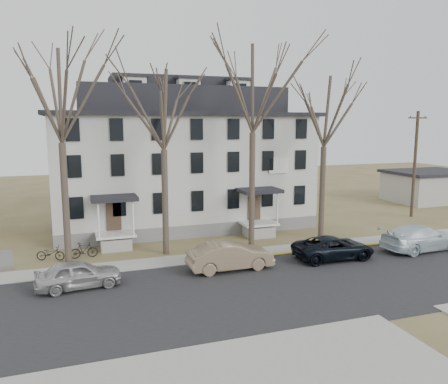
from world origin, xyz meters
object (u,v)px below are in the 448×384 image
object	(u,v)px
tree_center	(253,82)
car_silver	(79,275)
tree_far_left	(59,89)
tree_mid_left	(163,104)
utility_pole_far	(415,163)
bicycle_right	(84,251)
car_white	(421,238)
car_tan	(230,256)
boarding_house	(181,160)
bicycle_left	(51,254)
car_navy	(333,248)
tree_mid_right	(325,106)

from	to	relation	value
tree_center	car_silver	distance (m)	16.10
tree_far_left	tree_mid_left	xyz separation A→B (m)	(6.00, 0.00, -0.74)
utility_pole_far	bicycle_right	world-z (taller)	utility_pole_far
tree_center	car_white	xyz separation A→B (m)	(10.25, -4.72, -10.25)
car_tan	boarding_house	bearing A→B (deg)	-1.37
boarding_house	tree_far_left	world-z (taller)	tree_far_left
boarding_house	car_white	xyz separation A→B (m)	(13.25, -12.88, -4.54)
bicycle_left	car_tan	bearing A→B (deg)	-97.86
car_tan	car_navy	bearing A→B (deg)	-92.19
car_navy	car_white	xyz separation A→B (m)	(6.58, -0.20, 0.13)
car_navy	bicycle_right	world-z (taller)	car_navy
tree_mid_left	bicycle_right	xyz separation A→B (m)	(-5.09, 0.62, -9.10)
tree_mid_right	bicycle_left	distance (m)	20.70
boarding_house	bicycle_left	size ratio (longest dim) A/B	11.95
car_silver	bicycle_right	xyz separation A→B (m)	(0.36, 5.20, -0.22)
tree_mid_left	car_silver	size ratio (longest dim) A/B	2.98
tree_far_left	tree_center	size ratio (longest dim) A/B	0.93
car_tan	car_white	size ratio (longest dim) A/B	0.87
tree_far_left	tree_center	world-z (taller)	tree_center
tree_center	car_white	bearing A→B (deg)	-24.74
tree_far_left	bicycle_right	size ratio (longest dim) A/B	8.13
tree_mid_left	tree_mid_right	distance (m)	11.50
tree_center	car_silver	size ratio (longest dim) A/B	3.44
utility_pole_far	car_navy	distance (m)	16.88
bicycle_left	bicycle_right	distance (m)	1.97
tree_mid_right	car_white	size ratio (longest dim) A/B	2.21
car_silver	bicycle_left	world-z (taller)	car_silver
tree_mid_left	tree_center	size ratio (longest dim) A/B	0.87
tree_far_left	utility_pole_far	world-z (taller)	tree_far_left
tree_mid_left	car_silver	distance (m)	11.37
tree_mid_left	car_navy	world-z (taller)	tree_mid_left
boarding_house	tree_mid_right	distance (m)	12.51
utility_pole_far	car_silver	xyz separation A→B (m)	(-28.94, -8.78, -4.18)
tree_center	bicycle_left	size ratio (longest dim) A/B	8.44
utility_pole_far	car_tan	bearing A→B (deg)	-157.47
utility_pole_far	bicycle_left	bearing A→B (deg)	-173.60
car_navy	car_tan	bearing A→B (deg)	90.55
boarding_house	car_white	size ratio (longest dim) A/B	3.61
bicycle_right	car_navy	bearing A→B (deg)	-111.49
tree_center	bicycle_right	xyz separation A→B (m)	(-11.09, 0.62, -10.58)
tree_mid_left	car_white	bearing A→B (deg)	-16.20
car_white	tree_center	bearing A→B (deg)	60.80
boarding_house	tree_mid_right	size ratio (longest dim) A/B	1.63
car_silver	utility_pole_far	bearing A→B (deg)	-78.80
tree_far_left	bicycle_left	distance (m)	9.97
tree_mid_left	utility_pole_far	distance (m)	24.33
tree_far_left	tree_center	distance (m)	12.02
tree_center	bicycle_left	bearing A→B (deg)	176.62
utility_pole_far	car_tan	distance (m)	22.70
boarding_house	car_silver	bearing A→B (deg)	-123.54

